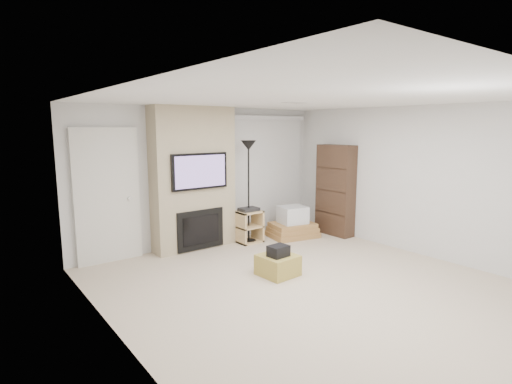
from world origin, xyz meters
TOP-DOWN VIEW (x-y plane):
  - floor at (0.00, 0.00)m, footprint 5.00×5.50m
  - ceiling at (0.00, 0.00)m, footprint 5.00×5.50m
  - wall_back at (0.00, 2.75)m, footprint 5.00×0.00m
  - wall_left at (-2.50, 0.00)m, footprint 0.00×5.50m
  - wall_right at (2.50, 0.00)m, footprint 0.00×5.50m
  - hvac_vent at (0.40, 0.80)m, footprint 0.35×0.18m
  - ottoman at (-0.06, 0.60)m, footprint 0.53×0.53m
  - black_bag at (-0.09, 0.56)m, footprint 0.29×0.24m
  - fireplace_wall at (-0.35, 2.54)m, footprint 1.50×0.47m
  - entry_door at (-1.80, 2.71)m, footprint 1.02×0.11m
  - vertical_blinds at (1.40, 2.70)m, footprint 1.98×0.10m
  - floor_lamp at (0.63, 2.24)m, footprint 0.28×0.28m
  - av_stand at (0.62, 2.23)m, footprint 0.45×0.38m
  - box_stack at (1.53, 2.01)m, footprint 1.03×0.86m
  - bookshelf at (2.34, 1.64)m, footprint 0.30×0.80m

SIDE VIEW (x-z plane):
  - floor at x=0.00m, z-range 0.00..0.00m
  - ottoman at x=-0.06m, z-range 0.00..0.30m
  - box_stack at x=1.53m, z-range -0.07..0.53m
  - av_stand at x=0.62m, z-range 0.02..0.68m
  - black_bag at x=-0.09m, z-range 0.30..0.46m
  - bookshelf at x=2.34m, z-range 0.00..1.80m
  - entry_door at x=-1.80m, z-range -0.02..2.12m
  - fireplace_wall at x=-0.35m, z-range -0.01..2.49m
  - wall_back at x=0.00m, z-range 0.00..2.50m
  - wall_left at x=-2.50m, z-range 0.00..2.50m
  - wall_right at x=2.50m, z-range 0.00..2.50m
  - vertical_blinds at x=1.40m, z-range 0.09..2.46m
  - floor_lamp at x=0.63m, z-range 0.55..2.45m
  - hvac_vent at x=0.40m, z-range 2.49..2.50m
  - ceiling at x=0.00m, z-range 2.50..2.50m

